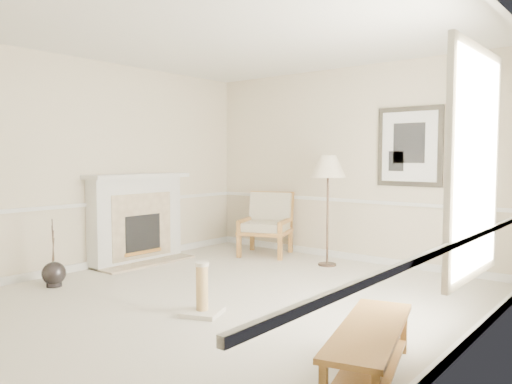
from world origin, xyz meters
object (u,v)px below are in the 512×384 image
floor_vase (54,274)px  scratching_post (202,298)px  armchair (267,221)px  floor_lamp (328,169)px  bench (370,345)px

floor_vase → scratching_post: floor_vase is taller
armchair → floor_lamp: floor_lamp is taller
floor_lamp → bench: floor_lamp is taller
armchair → bench: size_ratio=0.72×
armchair → floor_lamp: (1.21, -0.15, 0.85)m
floor_vase → bench: bearing=0.8°
armchair → bench: bearing=-64.8°
armchair → scratching_post: (1.42, -2.88, -0.37)m
floor_vase → scratching_post: (2.15, 0.37, 0.01)m
scratching_post → armchair: bearing=116.2°
armchair → floor_lamp: bearing=-28.6°
floor_vase → floor_lamp: size_ratio=0.52×
bench → scratching_post: (-1.96, 0.31, -0.09)m
floor_vase → floor_lamp: bearing=58.0°
armchair → scratching_post: bearing=-85.2°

